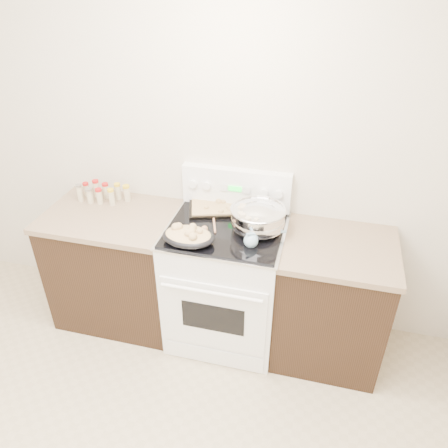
% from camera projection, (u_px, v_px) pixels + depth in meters
% --- Properties ---
extents(room_shell, '(4.10, 3.60, 2.75)m').
position_uv_depth(room_shell, '(5.00, 247.00, 1.35)').
color(room_shell, beige).
rests_on(room_shell, ground).
extents(counter_left, '(0.93, 0.67, 0.92)m').
position_uv_depth(counter_left, '(119.00, 266.00, 3.29)').
color(counter_left, black).
rests_on(counter_left, ground).
extents(counter_right, '(0.73, 0.67, 0.92)m').
position_uv_depth(counter_right, '(330.00, 301.00, 2.96)').
color(counter_right, black).
rests_on(counter_right, ground).
extents(kitchen_range, '(0.78, 0.73, 1.22)m').
position_uv_depth(kitchen_range, '(226.00, 281.00, 3.09)').
color(kitchen_range, white).
rests_on(kitchen_range, ground).
extents(mixing_bowl, '(0.43, 0.43, 0.21)m').
position_uv_depth(mixing_bowl, '(258.00, 219.00, 2.78)').
color(mixing_bowl, silver).
rests_on(mixing_bowl, kitchen_range).
extents(roasting_pan, '(0.34, 0.24, 0.11)m').
position_uv_depth(roasting_pan, '(188.00, 236.00, 2.68)').
color(roasting_pan, black).
rests_on(roasting_pan, kitchen_range).
extents(baking_sheet, '(0.44, 0.37, 0.06)m').
position_uv_depth(baking_sheet, '(218.00, 207.00, 3.03)').
color(baking_sheet, black).
rests_on(baking_sheet, kitchen_range).
extents(wooden_spoon, '(0.10, 0.25, 0.04)m').
position_uv_depth(wooden_spoon, '(208.00, 226.00, 2.84)').
color(wooden_spoon, tan).
rests_on(wooden_spoon, kitchen_range).
extents(blue_ladle, '(0.24, 0.21, 0.11)m').
position_uv_depth(blue_ladle, '(252.00, 240.00, 2.66)').
color(blue_ladle, '#80A7BF').
rests_on(blue_ladle, kitchen_range).
extents(spice_jars, '(0.38, 0.15, 0.13)m').
position_uv_depth(spice_jars, '(102.00, 193.00, 3.17)').
color(spice_jars, '#BFB28C').
rests_on(spice_jars, counter_left).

